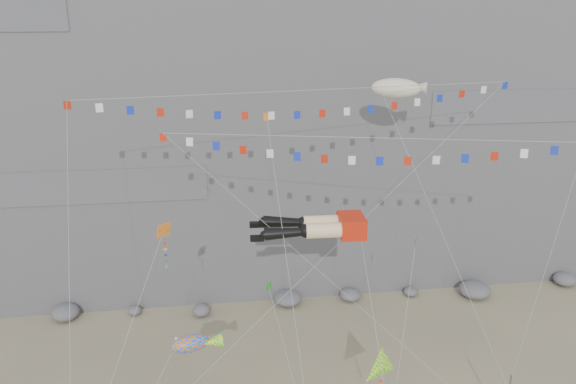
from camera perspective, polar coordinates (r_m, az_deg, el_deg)
The scene contains 12 objects.
cliff at distance 61.58m, azimuth -2.00°, elevation 16.87°, with size 80.00×28.00×50.00m, color slate.
talus_boulders at distance 53.47m, azimuth -0.03°, elevation -10.76°, with size 60.00×3.00×1.20m, color slate, non-canonical shape.
legs_kite at distance 36.91m, azimuth 3.28°, elevation -3.54°, with size 7.60×14.81×18.57m.
flag_banner_upper at distance 39.31m, azimuth 2.23°, elevation 10.25°, with size 31.25×14.91×28.99m.
flag_banner_lower at distance 35.17m, azimuth 8.03°, elevation 5.44°, with size 25.25×7.84×21.53m.
harlequin_kite at distance 33.79m, azimuth -12.54°, elevation -3.91°, with size 6.89×6.49×16.19m.
fish_windsock at distance 36.42m, azimuth -9.93°, elevation -14.96°, with size 7.43×7.17×10.63m.
delta_kite at distance 36.32m, azimuth 9.52°, elevation -17.20°, with size 4.00×8.65×9.95m.
blimp_windsock at distance 43.94m, azimuth 10.92°, elevation 10.27°, with size 8.32×14.55×25.09m.
small_kite_a at distance 38.53m, azimuth -2.07°, elevation 6.97°, with size 1.96×16.04×24.77m.
small_kite_b at distance 38.34m, azimuth 12.80°, elevation -5.33°, with size 4.94×9.38×15.19m.
small_kite_c at distance 36.43m, azimuth -1.90°, elevation -9.87°, with size 2.98×11.18×14.40m.
Camera 1 is at (-6.29, -29.23, 26.71)m, focal length 35.00 mm.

